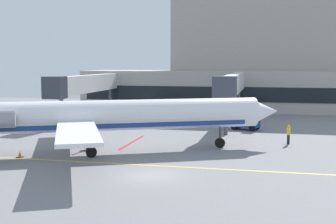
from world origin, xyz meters
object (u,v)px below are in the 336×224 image
Objects in this scene: baggage_tug at (248,123)px; fuel_tank at (120,110)px; marshaller at (288,134)px; regional_jet at (99,116)px.

baggage_tug is 18.15m from fuel_tank.
baggage_tug is 1.70× the size of marshaller.
marshaller is (16.07, 7.94, -2.19)m from regional_jet.
fuel_tank is 25.59m from marshaller.
fuel_tank is at bearing 104.15° from regional_jet.
marshaller is at bearing 26.29° from regional_jet.
marshaller is at bearing -63.06° from baggage_tug.
marshaller reaches higher than baggage_tug.
regional_jet is 18.06m from marshaller.
regional_jet is 8.98× the size of baggage_tug.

